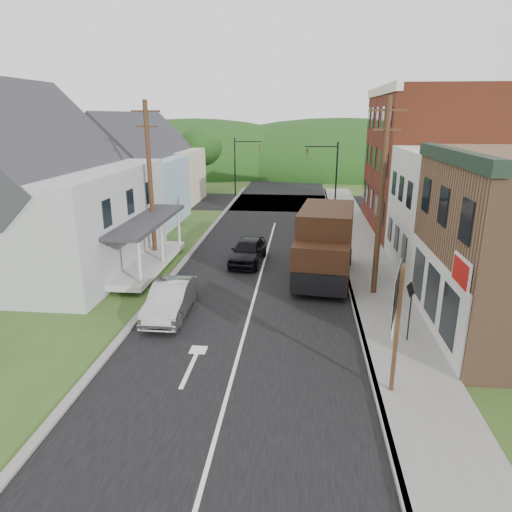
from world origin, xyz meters
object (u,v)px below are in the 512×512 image
(silver_sedan, at_px, (171,300))
(route_sign_cluster, at_px, (397,312))
(dark_sedan, at_px, (248,251))
(delivery_van, at_px, (325,244))
(warning_sign, at_px, (410,303))

(silver_sedan, distance_m, route_sign_cluster, 9.83)
(dark_sedan, distance_m, delivery_van, 4.90)
(warning_sign, bearing_deg, route_sign_cluster, -124.15)
(dark_sedan, height_order, warning_sign, warning_sign)
(silver_sedan, height_order, delivery_van, delivery_van)
(silver_sedan, height_order, route_sign_cluster, route_sign_cluster)
(warning_sign, bearing_deg, dark_sedan, 113.48)
(silver_sedan, height_order, warning_sign, warning_sign)
(warning_sign, bearing_deg, silver_sedan, 156.10)
(delivery_van, xyz_separation_m, route_sign_cluster, (1.61, -10.25, 0.89))
(dark_sedan, bearing_deg, warning_sign, -47.33)
(silver_sedan, xyz_separation_m, route_sign_cluster, (8.26, -4.93, 2.03))
(silver_sedan, bearing_deg, delivery_van, 37.62)
(silver_sedan, relative_size, warning_sign, 1.85)
(delivery_van, distance_m, route_sign_cluster, 10.41)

